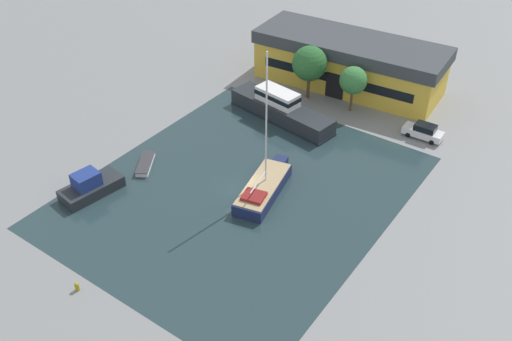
{
  "coord_description": "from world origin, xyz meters",
  "views": [
    {
      "loc": [
        27.06,
        -35.58,
        35.18
      ],
      "look_at": [
        0.0,
        2.55,
        1.0
      ],
      "focal_mm": 40.0,
      "sensor_mm": 36.0,
      "label": 1
    }
  ],
  "objects_px": {
    "motor_cruiser": "(281,109)",
    "quay_tree_by_water": "(310,64)",
    "cabin_boat": "(90,186)",
    "quay_tree_near_building": "(353,80)",
    "small_dinghy": "(145,164)",
    "sailboat_moored": "(264,187)",
    "warehouse_building": "(349,62)",
    "parked_car": "(424,131)"
  },
  "relations": [
    {
      "from": "parked_car",
      "to": "sailboat_moored",
      "type": "xyz_separation_m",
      "value": [
        -8.92,
        -18.76,
        -0.1
      ]
    },
    {
      "from": "cabin_boat",
      "to": "quay_tree_near_building",
      "type": "bearing_deg",
      "value": 74.52
    },
    {
      "from": "motor_cruiser",
      "to": "quay_tree_near_building",
      "type": "bearing_deg",
      "value": -34.02
    },
    {
      "from": "motor_cruiser",
      "to": "sailboat_moored",
      "type": "bearing_deg",
      "value": -144.53
    },
    {
      "from": "quay_tree_by_water",
      "to": "small_dinghy",
      "type": "relative_size",
      "value": 1.6
    },
    {
      "from": "parked_car",
      "to": "quay_tree_near_building",
      "type": "bearing_deg",
      "value": 84.56
    },
    {
      "from": "sailboat_moored",
      "to": "cabin_boat",
      "type": "xyz_separation_m",
      "value": [
        -13.88,
        -9.93,
        0.15
      ]
    },
    {
      "from": "warehouse_building",
      "to": "quay_tree_near_building",
      "type": "bearing_deg",
      "value": -63.0
    },
    {
      "from": "motor_cruiser",
      "to": "quay_tree_by_water",
      "type": "bearing_deg",
      "value": 8.79
    },
    {
      "from": "quay_tree_near_building",
      "to": "motor_cruiser",
      "type": "relative_size",
      "value": 0.4
    },
    {
      "from": "small_dinghy",
      "to": "quay_tree_near_building",
      "type": "bearing_deg",
      "value": 29.45
    },
    {
      "from": "warehouse_building",
      "to": "small_dinghy",
      "type": "distance_m",
      "value": 30.12
    },
    {
      "from": "quay_tree_by_water",
      "to": "sailboat_moored",
      "type": "xyz_separation_m",
      "value": [
        6.6,
        -19.27,
        -3.93
      ]
    },
    {
      "from": "quay_tree_near_building",
      "to": "cabin_boat",
      "type": "height_order",
      "value": "quay_tree_near_building"
    },
    {
      "from": "quay_tree_by_water",
      "to": "sailboat_moored",
      "type": "distance_m",
      "value": 20.75
    },
    {
      "from": "cabin_boat",
      "to": "parked_car",
      "type": "bearing_deg",
      "value": 60.32
    },
    {
      "from": "motor_cruiser",
      "to": "cabin_boat",
      "type": "height_order",
      "value": "motor_cruiser"
    },
    {
      "from": "small_dinghy",
      "to": "quay_tree_by_water",
      "type": "bearing_deg",
      "value": 42.14
    },
    {
      "from": "motor_cruiser",
      "to": "small_dinghy",
      "type": "xyz_separation_m",
      "value": [
        -6.27,
        -16.43,
        -1.02
      ]
    },
    {
      "from": "cabin_boat",
      "to": "quay_tree_by_water",
      "type": "bearing_deg",
      "value": 84.78
    },
    {
      "from": "small_dinghy",
      "to": "cabin_boat",
      "type": "relative_size",
      "value": 0.67
    },
    {
      "from": "motor_cruiser",
      "to": "warehouse_building",
      "type": "bearing_deg",
      "value": -2.46
    },
    {
      "from": "quay_tree_by_water",
      "to": "motor_cruiser",
      "type": "distance_m",
      "value": 7.13
    },
    {
      "from": "sailboat_moored",
      "to": "small_dinghy",
      "type": "distance_m",
      "value": 13.3
    },
    {
      "from": "quay_tree_near_building",
      "to": "motor_cruiser",
      "type": "distance_m",
      "value": 9.19
    },
    {
      "from": "quay_tree_near_building",
      "to": "small_dinghy",
      "type": "height_order",
      "value": "quay_tree_near_building"
    },
    {
      "from": "small_dinghy",
      "to": "cabin_boat",
      "type": "xyz_separation_m",
      "value": [
        -1.04,
        -6.5,
        0.62
      ]
    },
    {
      "from": "parked_car",
      "to": "sailboat_moored",
      "type": "distance_m",
      "value": 20.78
    },
    {
      "from": "quay_tree_near_building",
      "to": "parked_car",
      "type": "distance_m",
      "value": 10.12
    },
    {
      "from": "sailboat_moored",
      "to": "warehouse_building",
      "type": "bearing_deg",
      "value": 86.72
    },
    {
      "from": "cabin_boat",
      "to": "motor_cruiser",
      "type": "bearing_deg",
      "value": 81.12
    },
    {
      "from": "motor_cruiser",
      "to": "small_dinghy",
      "type": "distance_m",
      "value": 17.61
    },
    {
      "from": "warehouse_building",
      "to": "sailboat_moored",
      "type": "distance_m",
      "value": 25.73
    },
    {
      "from": "warehouse_building",
      "to": "parked_car",
      "type": "distance_m",
      "value": 14.81
    },
    {
      "from": "motor_cruiser",
      "to": "cabin_boat",
      "type": "bearing_deg",
      "value": 170.96
    },
    {
      "from": "parked_car",
      "to": "warehouse_building",
      "type": "bearing_deg",
      "value": 62.21
    },
    {
      "from": "sailboat_moored",
      "to": "small_dinghy",
      "type": "relative_size",
      "value": 3.48
    },
    {
      "from": "quay_tree_by_water",
      "to": "cabin_boat",
      "type": "distance_m",
      "value": 30.34
    },
    {
      "from": "quay_tree_near_building",
      "to": "quay_tree_by_water",
      "type": "height_order",
      "value": "quay_tree_by_water"
    },
    {
      "from": "quay_tree_by_water",
      "to": "parked_car",
      "type": "height_order",
      "value": "quay_tree_by_water"
    },
    {
      "from": "cabin_boat",
      "to": "small_dinghy",
      "type": "bearing_deg",
      "value": 89.74
    },
    {
      "from": "parked_car",
      "to": "sailboat_moored",
      "type": "bearing_deg",
      "value": 153.21
    }
  ]
}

